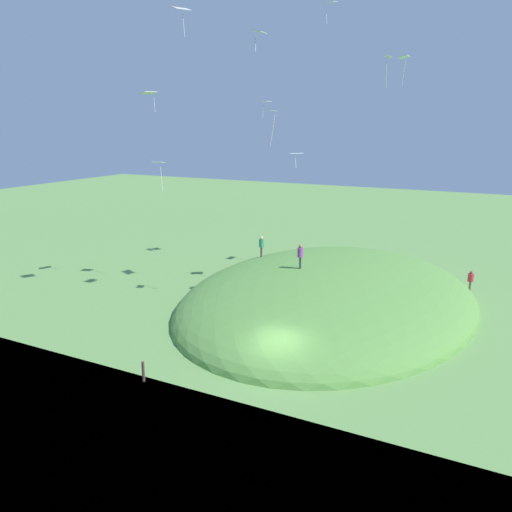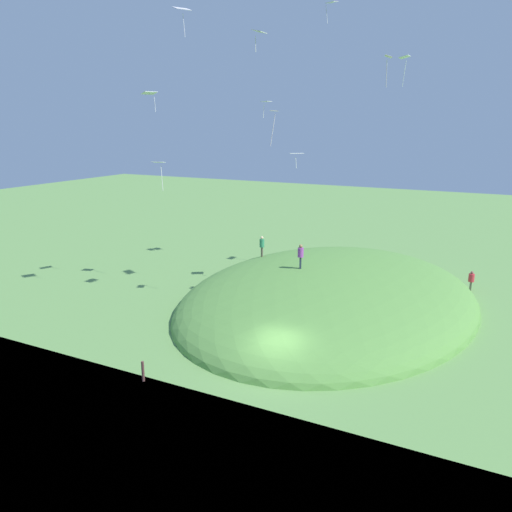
# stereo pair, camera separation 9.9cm
# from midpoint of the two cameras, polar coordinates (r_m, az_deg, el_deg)

# --- Properties ---
(ground_plane) EXTENTS (160.00, 160.00, 0.00)m
(ground_plane) POSITION_cam_midpoint_polar(r_m,az_deg,el_deg) (26.91, 2.18, -12.63)
(ground_plane) COLOR #65954C
(grass_hill) EXTENTS (27.14, 20.12, 5.00)m
(grass_hill) POSITION_cam_midpoint_polar(r_m,az_deg,el_deg) (37.07, 8.21, -4.94)
(grass_hill) COLOR #5A9140
(grass_hill) RESTS_ON ground_plane
(person_on_hilltop) EXTENTS (0.55, 0.55, 1.74)m
(person_on_hilltop) POSITION_cam_midpoint_polar(r_m,az_deg,el_deg) (35.61, 4.95, 0.30)
(person_on_hilltop) COLOR #273148
(person_on_hilltop) RESTS_ON grass_hill
(person_near_shore) EXTENTS (0.49, 0.49, 1.56)m
(person_near_shore) POSITION_cam_midpoint_polar(r_m,az_deg,el_deg) (41.74, 23.01, -2.36)
(person_near_shore) COLOR #5A5649
(person_near_shore) RESTS_ON ground_plane
(person_with_child) EXTENTS (0.44, 0.44, 1.73)m
(person_with_child) POSITION_cam_midpoint_polar(r_m,az_deg,el_deg) (41.54, 0.55, 1.38)
(person_with_child) COLOR #524C3C
(person_with_child) RESTS_ON grass_hill
(kite_0) EXTENTS (0.82, 0.97, 1.55)m
(kite_0) POSITION_cam_midpoint_polar(r_m,az_deg,el_deg) (42.48, 8.33, 26.37)
(kite_0) COLOR silver
(kite_1) EXTENTS (0.91, 0.63, 1.22)m
(kite_1) POSITION_cam_midpoint_polar(r_m,az_deg,el_deg) (32.51, 0.23, 23.93)
(kite_1) COLOR white
(kite_2) EXTENTS (1.03, 0.72, 2.16)m
(kite_2) POSITION_cam_midpoint_polar(r_m,az_deg,el_deg) (41.25, 16.28, 20.60)
(kite_2) COLOR white
(kite_3) EXTENTS (0.74, 0.60, 1.74)m
(kite_3) POSITION_cam_midpoint_polar(r_m,az_deg,el_deg) (31.98, 14.56, 20.63)
(kite_3) COLOR silver
(kite_5) EXTENTS (1.14, 1.23, 1.08)m
(kite_5) POSITION_cam_midpoint_polar(r_m,az_deg,el_deg) (37.40, 4.48, 11.43)
(kite_5) COLOR white
(kite_6) EXTENTS (0.88, 1.03, 1.36)m
(kite_6) POSITION_cam_midpoint_polar(r_m,az_deg,el_deg) (44.43, 0.99, 16.96)
(kite_6) COLOR white
(kite_7) EXTENTS (0.84, 0.76, 2.18)m
(kite_7) POSITION_cam_midpoint_polar(r_m,az_deg,el_deg) (32.46, 1.90, 15.65)
(kite_7) COLOR silver
(kite_8) EXTENTS (0.87, 1.05, 2.18)m
(kite_8) POSITION_cam_midpoint_polar(r_m,az_deg,el_deg) (39.28, -11.04, 10.14)
(kite_8) COLOR white
(kite_9) EXTENTS (1.21, 1.05, 1.40)m
(kite_9) POSITION_cam_midpoint_polar(r_m,az_deg,el_deg) (38.06, -12.07, 17.49)
(kite_9) COLOR white
(kite_10) EXTENTS (1.20, 1.08, 1.71)m
(kite_10) POSITION_cam_midpoint_polar(r_m,az_deg,el_deg) (33.82, -8.48, 25.79)
(kite_10) COLOR white
(mooring_post) EXTENTS (0.14, 0.14, 1.05)m
(mooring_post) POSITION_cam_midpoint_polar(r_m,az_deg,el_deg) (26.11, -12.71, -12.60)
(mooring_post) COLOR brown
(mooring_post) RESTS_ON ground_plane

